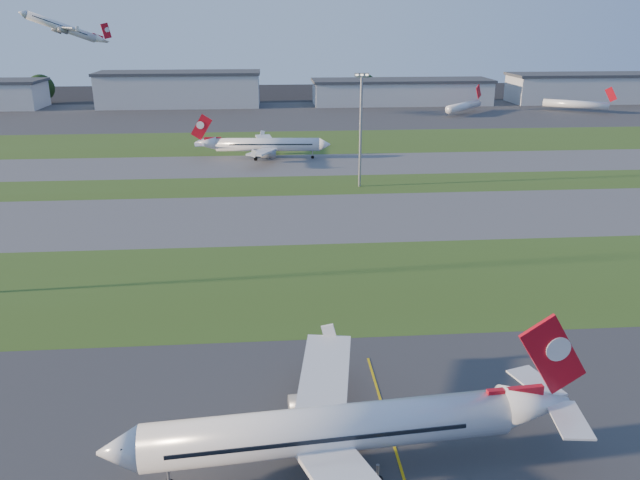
{
  "coord_description": "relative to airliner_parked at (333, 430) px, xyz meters",
  "views": [
    {
      "loc": [
        -5.62,
        -32.54,
        37.02
      ],
      "look_at": [
        1.19,
        51.69,
        7.0
      ],
      "focal_mm": 35.0,
      "sensor_mm": 36.0,
      "label": 1
    }
  ],
  "objects": [
    {
      "name": "grass_strip_c",
      "position": [
        0.94,
        153.51,
        -4.23
      ],
      "size": [
        300.0,
        40.0,
        0.01
      ],
      "primitive_type": "cube",
      "color": "#3B551C",
      "rests_on": "ground"
    },
    {
      "name": "apron_far",
      "position": [
        0.94,
        213.51,
        -4.23
      ],
      "size": [
        400.0,
        80.0,
        0.01
      ],
      "primitive_type": "cube",
      "color": "#333335",
      "rests_on": "ground"
    },
    {
      "name": "airliner_departing",
      "position": [
        -78.81,
        202.09,
        29.91
      ],
      "size": [
        26.91,
        23.15,
        9.4
      ],
      "rotation": [
        0.0,
        0.0,
        0.52
      ],
      "color": "white"
    },
    {
      "name": "light_mast_centre",
      "position": [
        15.94,
        96.51,
        10.58
      ],
      "size": [
        3.2,
        0.7,
        25.8
      ],
      "color": "gray",
      "rests_on": "ground"
    },
    {
      "name": "airliner_parked",
      "position": [
        0.0,
        0.0,
        0.0
      ],
      "size": [
        38.62,
        32.66,
        12.05
      ],
      "rotation": [
        0.0,
        0.0,
        0.08
      ],
      "color": "white",
      "rests_on": "ground"
    },
    {
      "name": "tree_east",
      "position": [
        115.94,
        255.51,
        1.93
      ],
      "size": [
        10.45,
        10.45,
        11.4
      ],
      "color": "black",
      "rests_on": "ground"
    },
    {
      "name": "taxiway_b",
      "position": [
        0.94,
        120.51,
        -4.23
      ],
      "size": [
        300.0,
        26.0,
        0.01
      ],
      "primitive_type": "cube",
      "color": "#515154",
      "rests_on": "ground"
    },
    {
      "name": "grass_strip_a",
      "position": [
        0.94,
        40.51,
        -4.23
      ],
      "size": [
        300.0,
        34.0,
        0.01
      ],
      "primitive_type": "cube",
      "color": "#3B551C",
      "rests_on": "ground"
    },
    {
      "name": "grass_strip_b",
      "position": [
        0.94,
        98.51,
        -4.23
      ],
      "size": [
        300.0,
        18.0,
        0.01
      ],
      "primitive_type": "cube",
      "color": "#3B551C",
      "rests_on": "ground"
    },
    {
      "name": "tree_mid_west",
      "position": [
        -19.06,
        254.51,
        1.6
      ],
      "size": [
        9.9,
        9.9,
        10.8
      ],
      "color": "black",
      "rests_on": "ground"
    },
    {
      "name": "airliner_taxiing",
      "position": [
        -5.61,
        129.06,
        -0.33
      ],
      "size": [
        35.66,
        30.18,
        11.12
      ],
      "rotation": [
        0.0,
        0.0,
        3.07
      ],
      "color": "white",
      "rests_on": "ground"
    },
    {
      "name": "taxiway_a",
      "position": [
        0.94,
        73.51,
        -4.23
      ],
      "size": [
        300.0,
        32.0,
        0.01
      ],
      "primitive_type": "cube",
      "color": "#515154",
      "rests_on": "ground"
    },
    {
      "name": "hangar_far_east",
      "position": [
        155.94,
        243.51,
        2.4
      ],
      "size": [
        96.9,
        23.0,
        13.2
      ],
      "color": "#A7AAAF",
      "rests_on": "ground"
    },
    {
      "name": "hangar_west",
      "position": [
        -44.06,
        243.51,
        3.4
      ],
      "size": [
        71.4,
        23.0,
        15.2
      ],
      "color": "#A7AAAF",
      "rests_on": "ground"
    },
    {
      "name": "hangar_east",
      "position": [
        55.94,
        243.51,
        1.4
      ],
      "size": [
        81.6,
        23.0,
        11.2
      ],
      "color": "#A7AAAF",
      "rests_on": "ground"
    },
    {
      "name": "mini_jet_near",
      "position": [
        75.15,
        209.8,
        -0.95
      ],
      "size": [
        20.94,
        21.95,
        9.48
      ],
      "rotation": [
        0.0,
        0.0,
        0.81
      ],
      "color": "white",
      "rests_on": "ground"
    },
    {
      "name": "tree_west",
      "position": [
        -109.06,
        258.51,
        2.91
      ],
      "size": [
        12.1,
        12.1,
        13.2
      ],
      "color": "black",
      "rests_on": "ground"
    },
    {
      "name": "tree_mid_east",
      "position": [
        40.94,
        257.51,
        2.58
      ],
      "size": [
        11.55,
        11.55,
        12.6
      ],
      "color": "black",
      "rests_on": "ground"
    },
    {
      "name": "mini_jet_far",
      "position": [
        123.88,
        211.8,
        -0.95
      ],
      "size": [
        24.8,
        17.24,
        9.48
      ],
      "rotation": [
        0.0,
        0.0,
        -0.58
      ],
      "color": "white",
      "rests_on": "ground"
    }
  ]
}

